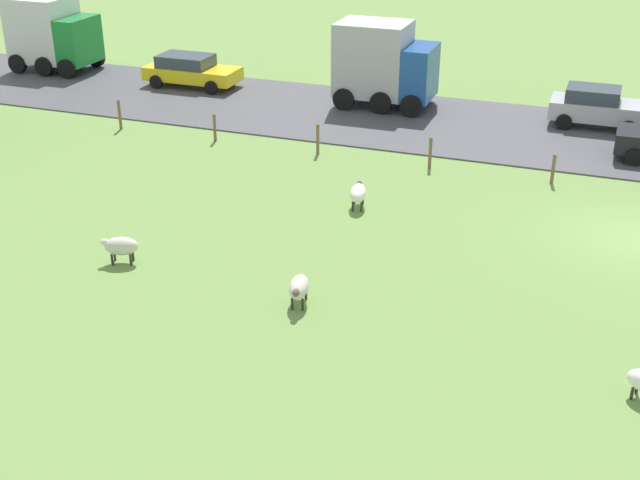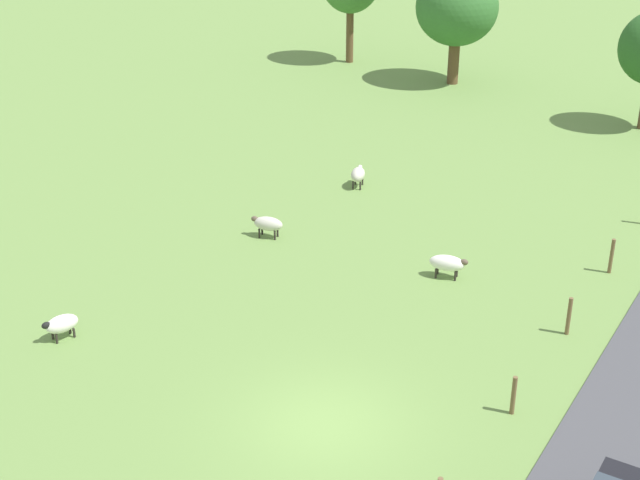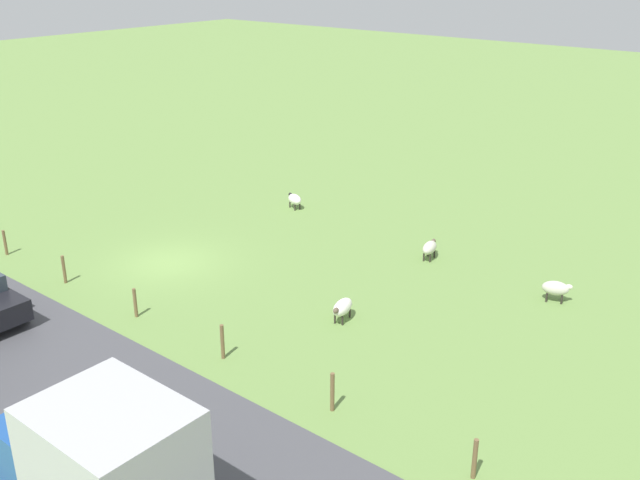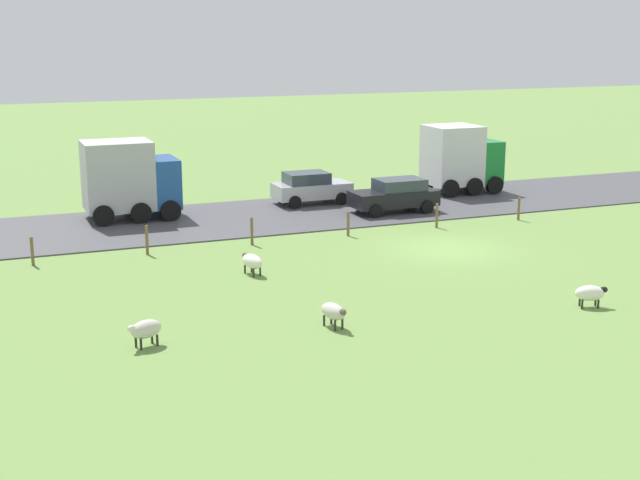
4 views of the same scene
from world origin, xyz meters
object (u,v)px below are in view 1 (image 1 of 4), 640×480
Objects in this scene: car_1 at (191,70)px; truck_0 at (383,63)px; sheep_0 at (299,287)px; sheep_3 at (358,193)px; car_0 at (597,106)px; sheep_2 at (121,246)px; truck_1 at (52,33)px.

truck_0 is at bearing -89.39° from car_1.
sheep_0 is 6.55m from sheep_3.
sheep_2 is at bearing 146.03° from car_0.
truck_0 is 17.78m from truck_1.
car_1 is (17.23, 7.02, 0.32)m from sheep_2.
sheep_2 is 0.27× the size of truck_1.
truck_1 is (11.57, 20.25, 1.45)m from sheep_3.
truck_0 is at bearing -91.02° from truck_1.
car_0 is (0.18, -9.20, -1.06)m from truck_0.
truck_1 is (18.10, 20.76, 1.45)m from sheep_0.
car_0 reaches higher than sheep_3.
car_0 is (17.51, -11.80, 0.38)m from sheep_2.
sheep_0 is at bearing -94.66° from sheep_2.
car_0 is (-0.14, -26.97, -1.06)m from truck_1.
car_1 is (11.15, 12.10, 0.34)m from sheep_3.
truck_0 reaches higher than sheep_3.
car_0 is at bearing -90.30° from truck_1.
truck_1 is at bearing 87.06° from car_1.
truck_0 is at bearing 12.43° from sheep_3.
car_0 is at bearing -19.08° from sheep_0.
truck_0 is 1.03× the size of truck_1.
car_1 is at bearing 35.48° from sheep_0.
sheep_0 is 0.29× the size of truck_1.
truck_0 is at bearing 91.10° from car_0.
truck_0 is 1.11× the size of car_0.
truck_0 is 9.68m from car_1.
car_0 reaches higher than car_1.
truck_0 is 0.94× the size of car_1.
truck_0 is at bearing 9.54° from sheep_0.
car_0 is at bearing -33.97° from sheep_2.
truck_1 is 26.99m from car_0.
sheep_0 is at bearing -131.09° from truck_1.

